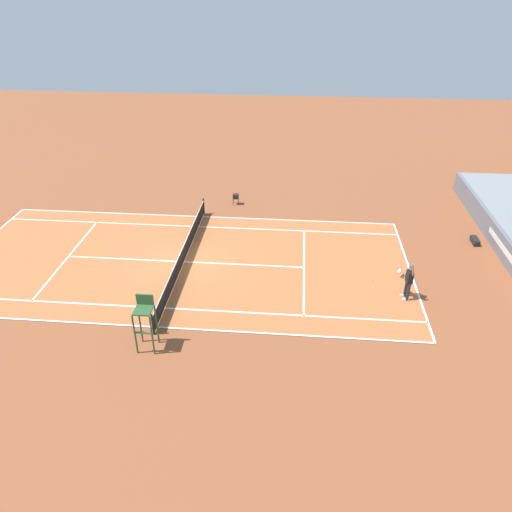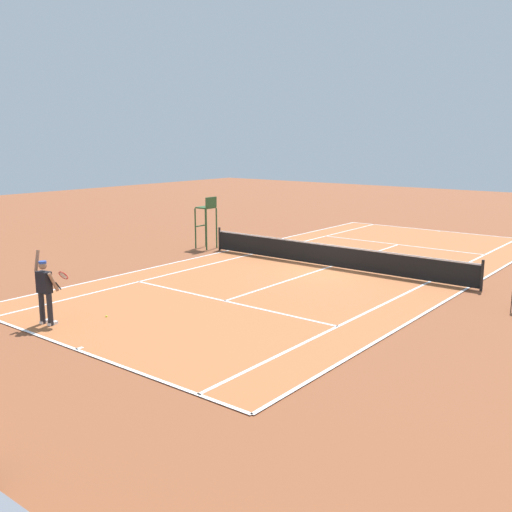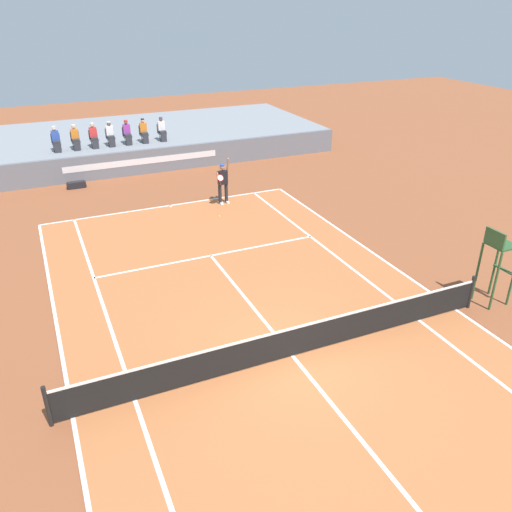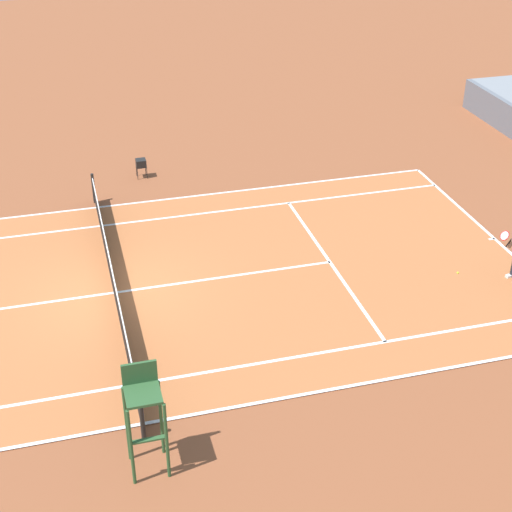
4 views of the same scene
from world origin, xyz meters
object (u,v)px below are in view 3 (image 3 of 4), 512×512
Objects in this scene: spectator_seated_6 at (162,129)px; tennis_ball at (219,216)px; tennis_player at (223,183)px; umpire_chair at (498,257)px; spectator_seated_2 at (94,136)px; spectator_seated_0 at (56,140)px; equipment_bag at (76,185)px; spectator_seated_3 at (110,134)px; spectator_seated_5 at (144,131)px; spectator_seated_1 at (75,138)px; spectator_seated_4 at (127,133)px.

tennis_ball is (0.05, -8.71, -1.86)m from spectator_seated_6.
tennis_player is 0.85× the size of umpire_chair.
spectator_seated_6 is 19.21m from umpire_chair.
spectator_seated_2 is 0.61× the size of tennis_player.
spectator_seated_0 is at bearing 120.05° from umpire_chair.
equipment_bag is (-5.81, 4.90, -0.83)m from tennis_player.
spectator_seated_6 is (5.50, 0.00, 0.00)m from spectator_seated_0.
spectator_seated_6 is at bearing 0.00° from spectator_seated_3.
spectator_seated_6 is (2.78, 0.00, 0.00)m from spectator_seated_3.
spectator_seated_5 is (2.63, 0.00, 0.00)m from spectator_seated_2.
spectator_seated_1 is 2.98m from equipment_bag.
spectator_seated_5 is (3.55, 0.00, 0.00)m from spectator_seated_1.
spectator_seated_4 is (3.61, 0.00, 0.00)m from spectator_seated_0.
umpire_chair is at bearing -64.48° from spectator_seated_2.
spectator_seated_6 is (1.00, 0.00, 0.00)m from spectator_seated_5.
spectator_seated_4 is at bearing 0.00° from spectator_seated_0.
spectator_seated_3 is (2.72, 0.00, 0.00)m from spectator_seated_0.
spectator_seated_0 is at bearing 180.00° from spectator_seated_2.
spectator_seated_4 is at bearing 37.12° from equipment_bag.
spectator_seated_4 is (0.89, 0.00, 0.00)m from spectator_seated_3.
spectator_seated_2 is 2.63m from spectator_seated_5.
spectator_seated_0 is 2.72m from spectator_seated_3.
spectator_seated_4 is 1.00× the size of spectator_seated_6.
spectator_seated_1 reaches higher than tennis_ball.
spectator_seated_3 reaches higher than umpire_chair.
tennis_player is (1.78, -7.28, -0.90)m from spectator_seated_5.
spectator_seated_1 is 1.00× the size of spectator_seated_6.
tennis_player is 2.31× the size of equipment_bag.
tennis_ball is at bearing -57.49° from spectator_seated_0.
spectator_seated_4 is at bearing 102.56° from tennis_ball.
spectator_seated_3 is at bearing 180.00° from spectator_seated_5.
tennis_ball is (-0.73, -1.43, -0.96)m from tennis_player.
umpire_chair is at bearing -62.26° from tennis_ball.
spectator_seated_2 is (1.87, 0.00, 0.00)m from spectator_seated_0.
spectator_seated_2 is 8.56m from tennis_player.
spectator_seated_6 is (4.55, 0.00, 0.00)m from spectator_seated_1.
spectator_seated_5 is 19.50m from umpire_chair.
umpire_chair is (9.75, -18.49, -0.34)m from spectator_seated_1.
spectator_seated_5 is 4.99m from equipment_bag.
spectator_seated_4 is 0.89m from spectator_seated_5.
spectator_seated_0 is 1.87m from spectator_seated_2.
spectator_seated_0 is 18.60× the size of tennis_ball.
equipment_bag reaches higher than tennis_ball.
spectator_seated_3 is at bearing 46.54° from equipment_bag.
spectator_seated_0 is 10.50m from tennis_ball.
spectator_seated_2 is at bearing 180.00° from spectator_seated_4.
spectator_seated_3 is 1.00× the size of spectator_seated_5.
spectator_seated_6 reaches higher than equipment_bag.
spectator_seated_6 is (3.63, 0.00, 0.00)m from spectator_seated_2.
spectator_seated_0 is at bearing 122.51° from tennis_ball.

